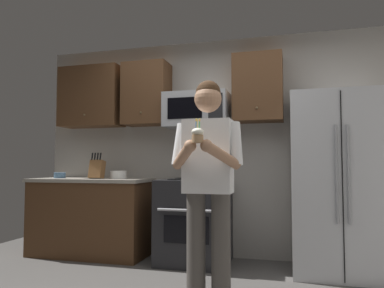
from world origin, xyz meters
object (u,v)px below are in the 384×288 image
object	(u,v)px
refrigerator	(338,183)
person	(208,176)
knife_block	(97,169)
bowl_small_colored	(60,175)
microwave	(197,110)
oven_range	(194,221)
bowl_large_white	(118,174)
cupcake	(198,135)

from	to	relation	value
refrigerator	person	world-z (taller)	refrigerator
knife_block	bowl_small_colored	size ratio (longest dim) A/B	2.15
person	microwave	bearing A→B (deg)	108.04
microwave	refrigerator	size ratio (longest dim) A/B	0.41
microwave	knife_block	distance (m)	1.39
oven_range	refrigerator	xyz separation A→B (m)	(1.50, -0.04, 0.44)
microwave	bowl_large_white	bearing A→B (deg)	-176.35
knife_block	bowl_small_colored	xyz separation A→B (m)	(-0.57, 0.08, -0.08)
refrigerator	bowl_small_colored	bearing A→B (deg)	178.40
refrigerator	person	bearing A→B (deg)	-134.16
oven_range	knife_block	distance (m)	1.33
microwave	refrigerator	xyz separation A→B (m)	(1.50, -0.16, -0.82)
bowl_large_white	cupcake	world-z (taller)	cupcake
oven_range	refrigerator	distance (m)	1.56
oven_range	bowl_large_white	xyz separation A→B (m)	(-0.96, 0.06, 0.51)
microwave	cupcake	bearing A→B (deg)	-75.48
oven_range	bowl_small_colored	xyz separation A→B (m)	(-1.77, 0.05, 0.49)
refrigerator	microwave	bearing A→B (deg)	173.97
microwave	cupcake	size ratio (longest dim) A/B	4.26
microwave	cupcake	xyz separation A→B (m)	(0.42, -1.60, -0.43)
bowl_large_white	person	bearing A→B (deg)	-41.42
bowl_large_white	cupcake	size ratio (longest dim) A/B	1.16
knife_block	person	size ratio (longest dim) A/B	0.18
microwave	cupcake	distance (m)	1.71
cupcake	oven_range	bearing A→B (deg)	105.63
bowl_small_colored	person	distance (m)	2.49
refrigerator	bowl_small_colored	xyz separation A→B (m)	(-3.27, 0.09, 0.06)
microwave	bowl_small_colored	distance (m)	1.93
oven_range	knife_block	world-z (taller)	knife_block
microwave	bowl_small_colored	bearing A→B (deg)	-177.81
refrigerator	knife_block	world-z (taller)	refrigerator
microwave	person	distance (m)	1.52
person	cupcake	distance (m)	0.44
knife_block	cupcake	size ratio (longest dim) A/B	1.84
refrigerator	person	xyz separation A→B (m)	(-1.08, -1.12, 0.10)
bowl_small_colored	person	bearing A→B (deg)	-28.97
person	refrigerator	bearing A→B (deg)	45.84
bowl_large_white	knife_block	bearing A→B (deg)	-159.97
bowl_large_white	bowl_small_colored	world-z (taller)	bowl_large_white
person	bowl_large_white	bearing A→B (deg)	138.58
refrigerator	oven_range	bearing A→B (deg)	178.50
oven_range	bowl_large_white	distance (m)	1.09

